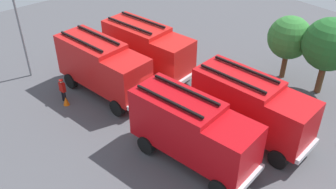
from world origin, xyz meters
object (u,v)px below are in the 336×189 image
object	(u,v)px
fire_truck_1	(192,129)
tree_1	(329,45)
firefighter_2	(149,43)
traffic_cone_0	(66,101)
fire_truck_2	(147,48)
fire_truck_3	(252,105)
fire_truck_0	(102,65)
traffic_cone_2	(176,97)
firefighter_1	(202,81)
traffic_cone_1	(184,98)
tree_0	(289,38)
lamppost	(20,28)
firefighter_0	(63,89)

from	to	relation	value
fire_truck_1	tree_1	world-z (taller)	tree_1
firefighter_2	traffic_cone_0	bearing A→B (deg)	-143.37
fire_truck_2	tree_1	bearing A→B (deg)	28.50
fire_truck_3	fire_truck_0	bearing A→B (deg)	-163.60
fire_truck_1	traffic_cone_2	size ratio (longest dim) A/B	10.62
firefighter_1	traffic_cone_0	distance (m)	9.26
fire_truck_2	traffic_cone_1	size ratio (longest dim) A/B	10.30
fire_truck_3	tree_0	distance (m)	7.75
fire_truck_1	tree_1	size ratio (longest dim) A/B	1.37
fire_truck_1	firefighter_1	distance (m)	6.87
firefighter_1	traffic_cone_0	xyz separation A→B (m)	(-4.80, -7.89, -0.65)
traffic_cone_1	traffic_cone_2	xyz separation A→B (m)	(-0.40, -0.39, -0.01)
fire_truck_0	fire_truck_2	size ratio (longest dim) A/B	1.00
firefighter_1	fire_truck_3	bearing A→B (deg)	108.66
fire_truck_1	tree_0	bearing A→B (deg)	91.25
fire_truck_1	firefighter_2	distance (m)	12.82
fire_truck_2	firefighter_2	world-z (taller)	fire_truck_2
fire_truck_1	lamppost	bearing A→B (deg)	-177.08
fire_truck_2	firefighter_0	distance (m)	6.74
fire_truck_0	tree_1	world-z (taller)	tree_1
tree_0	lamppost	distance (m)	18.85
firefighter_1	tree_0	bearing A→B (deg)	-170.57
traffic_cone_1	lamppost	size ratio (longest dim) A/B	0.11
fire_truck_3	traffic_cone_1	distance (m)	5.30
traffic_cone_2	firefighter_0	bearing A→B (deg)	-131.33
tree_1	traffic_cone_0	world-z (taller)	tree_1
fire_truck_1	fire_truck_2	xyz separation A→B (m)	(-8.87, 3.96, 0.00)
tree_0	tree_1	size ratio (longest dim) A/B	0.87
traffic_cone_1	fire_truck_0	bearing A→B (deg)	-143.26
firefighter_0	tree_1	bearing A→B (deg)	132.74
fire_truck_1	firefighter_0	world-z (taller)	fire_truck_1
firefighter_0	lamppost	distance (m)	5.51
fire_truck_1	fire_truck_2	world-z (taller)	same
tree_1	traffic_cone_2	world-z (taller)	tree_1
fire_truck_2	firefighter_0	world-z (taller)	fire_truck_2
fire_truck_1	traffic_cone_1	size ratio (longest dim) A/B	10.29
fire_truck_0	traffic_cone_1	distance (m)	5.91
fire_truck_3	traffic_cone_2	size ratio (longest dim) A/B	10.54
fire_truck_3	firefighter_0	size ratio (longest dim) A/B	4.41
fire_truck_0	firefighter_0	size ratio (longest dim) A/B	4.43
firefighter_1	tree_1	world-z (taller)	tree_1
fire_truck_0	lamppost	distance (m)	6.54
firefighter_2	traffic_cone_0	size ratio (longest dim) A/B	2.96
lamppost	fire_truck_1	bearing A→B (deg)	11.56
fire_truck_2	tree_0	world-z (taller)	tree_0
firefighter_2	tree_1	world-z (taller)	tree_1
firefighter_1	traffic_cone_1	xyz separation A→B (m)	(0.10, -1.71, -0.59)
fire_truck_0	fire_truck_1	bearing A→B (deg)	-7.95
fire_truck_3	firefighter_0	world-z (taller)	fire_truck_3
fire_truck_2	lamppost	distance (m)	8.97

